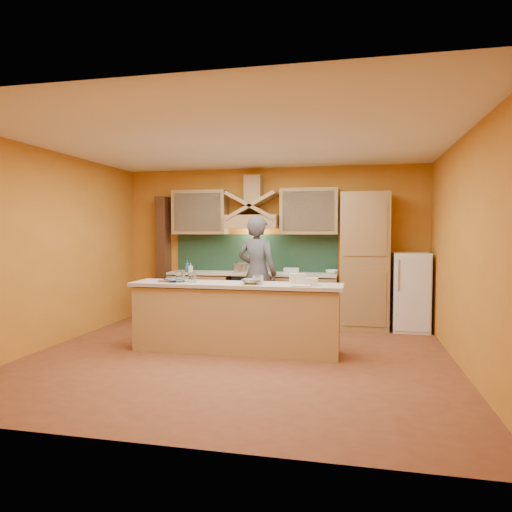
% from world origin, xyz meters
% --- Properties ---
extents(floor, '(5.50, 5.00, 0.01)m').
position_xyz_m(floor, '(0.00, 0.00, 0.00)').
color(floor, brown).
rests_on(floor, ground).
extents(ceiling, '(5.50, 5.00, 0.01)m').
position_xyz_m(ceiling, '(0.00, 0.00, 2.80)').
color(ceiling, white).
rests_on(ceiling, wall_back).
extents(wall_back, '(5.50, 0.02, 2.80)m').
position_xyz_m(wall_back, '(0.00, 2.50, 1.40)').
color(wall_back, orange).
rests_on(wall_back, floor).
extents(wall_front, '(5.50, 0.02, 2.80)m').
position_xyz_m(wall_front, '(0.00, -2.50, 1.40)').
color(wall_front, orange).
rests_on(wall_front, floor).
extents(wall_left, '(0.02, 5.00, 2.80)m').
position_xyz_m(wall_left, '(-2.75, 0.00, 1.40)').
color(wall_left, orange).
rests_on(wall_left, floor).
extents(wall_right, '(0.02, 5.00, 2.80)m').
position_xyz_m(wall_right, '(2.75, 0.00, 1.40)').
color(wall_right, orange).
rests_on(wall_right, floor).
extents(base_cabinet_left, '(1.10, 0.60, 0.86)m').
position_xyz_m(base_cabinet_left, '(-1.25, 2.20, 0.43)').
color(base_cabinet_left, '#A17A49').
rests_on(base_cabinet_left, floor).
extents(base_cabinet_right, '(1.10, 0.60, 0.86)m').
position_xyz_m(base_cabinet_right, '(0.65, 2.20, 0.43)').
color(base_cabinet_right, '#A17A49').
rests_on(base_cabinet_right, floor).
extents(counter_top, '(3.00, 0.62, 0.04)m').
position_xyz_m(counter_top, '(-0.30, 2.20, 0.90)').
color(counter_top, beige).
rests_on(counter_top, base_cabinet_left).
extents(stove, '(0.60, 0.58, 0.90)m').
position_xyz_m(stove, '(-0.30, 2.20, 0.45)').
color(stove, black).
rests_on(stove, floor).
extents(backsplash, '(3.00, 0.03, 0.70)m').
position_xyz_m(backsplash, '(-0.30, 2.48, 1.25)').
color(backsplash, '#163123').
rests_on(backsplash, wall_back).
extents(range_hood, '(0.92, 0.50, 0.24)m').
position_xyz_m(range_hood, '(-0.30, 2.25, 1.82)').
color(range_hood, '#A17A49').
rests_on(range_hood, wall_back).
extents(hood_chimney, '(0.30, 0.30, 0.50)m').
position_xyz_m(hood_chimney, '(-0.30, 2.35, 2.40)').
color(hood_chimney, '#A17A49').
rests_on(hood_chimney, wall_back).
extents(upper_cabinet_left, '(1.00, 0.35, 0.80)m').
position_xyz_m(upper_cabinet_left, '(-1.30, 2.33, 2.00)').
color(upper_cabinet_left, '#A17A49').
rests_on(upper_cabinet_left, wall_back).
extents(upper_cabinet_right, '(1.00, 0.35, 0.80)m').
position_xyz_m(upper_cabinet_right, '(0.70, 2.33, 2.00)').
color(upper_cabinet_right, '#A17A49').
rests_on(upper_cabinet_right, wall_back).
extents(pantry_column, '(0.80, 0.60, 2.30)m').
position_xyz_m(pantry_column, '(1.65, 2.20, 1.15)').
color(pantry_column, '#A17A49').
rests_on(pantry_column, floor).
extents(fridge, '(0.58, 0.60, 1.30)m').
position_xyz_m(fridge, '(2.40, 2.20, 0.65)').
color(fridge, white).
rests_on(fridge, floor).
extents(trim_column_left, '(0.20, 0.30, 2.30)m').
position_xyz_m(trim_column_left, '(-2.05, 2.35, 1.15)').
color(trim_column_left, '#472816').
rests_on(trim_column_left, floor).
extents(island_body, '(2.80, 0.55, 0.88)m').
position_xyz_m(island_body, '(-0.10, 0.30, 0.44)').
color(island_body, tan).
rests_on(island_body, floor).
extents(island_top, '(2.90, 0.62, 0.05)m').
position_xyz_m(island_top, '(-0.10, 0.30, 0.92)').
color(island_top, beige).
rests_on(island_top, island_body).
extents(person, '(0.79, 0.62, 1.91)m').
position_xyz_m(person, '(-0.10, 1.73, 0.95)').
color(person, '#4C4C51').
rests_on(person, floor).
extents(pot_large, '(0.28, 0.28, 0.16)m').
position_xyz_m(pot_large, '(-0.50, 2.14, 0.98)').
color(pot_large, silver).
rests_on(pot_large, stove).
extents(pot_small, '(0.23, 0.23, 0.13)m').
position_xyz_m(pot_small, '(-0.19, 2.36, 0.97)').
color(pot_small, '#AEAFB5').
rests_on(pot_small, stove).
extents(soap_bottle_a, '(0.10, 0.10, 0.17)m').
position_xyz_m(soap_bottle_a, '(-1.37, 1.97, 1.01)').
color(soap_bottle_a, white).
rests_on(soap_bottle_a, counter_top).
extents(soap_bottle_b, '(0.09, 0.09, 0.22)m').
position_xyz_m(soap_bottle_b, '(-1.46, 2.04, 1.03)').
color(soap_bottle_b, '#306084').
rests_on(soap_bottle_b, counter_top).
extents(bowl_back, '(0.24, 0.24, 0.07)m').
position_xyz_m(bowl_back, '(1.10, 2.27, 0.95)').
color(bowl_back, white).
rests_on(bowl_back, counter_top).
extents(dish_rack, '(0.28, 0.22, 0.09)m').
position_xyz_m(dish_rack, '(0.41, 2.18, 0.97)').
color(dish_rack, silver).
rests_on(dish_rack, counter_top).
extents(book_lower, '(0.22, 0.29, 0.03)m').
position_xyz_m(book_lower, '(-1.18, 0.31, 0.96)').
color(book_lower, '#B2523F').
rests_on(book_lower, island_top).
extents(book_upper, '(0.34, 0.37, 0.02)m').
position_xyz_m(book_upper, '(-1.04, 0.35, 0.98)').
color(book_upper, '#3D6D88').
rests_on(book_upper, island_top).
extents(jar_large, '(0.14, 0.14, 0.15)m').
position_xyz_m(jar_large, '(-0.87, 0.22, 1.02)').
color(jar_large, white).
rests_on(jar_large, island_top).
extents(jar_small, '(0.13, 0.13, 0.13)m').
position_xyz_m(jar_small, '(-0.71, 0.27, 1.01)').
color(jar_small, silver).
rests_on(jar_small, island_top).
extents(kitchen_scale, '(0.15, 0.15, 0.11)m').
position_xyz_m(kitchen_scale, '(0.23, 0.23, 1.00)').
color(kitchen_scale, silver).
rests_on(kitchen_scale, island_top).
extents(mixing_bowl, '(0.29, 0.29, 0.07)m').
position_xyz_m(mixing_bowl, '(0.14, 0.21, 0.98)').
color(mixing_bowl, silver).
rests_on(mixing_bowl, island_top).
extents(cloth, '(0.25, 0.18, 0.02)m').
position_xyz_m(cloth, '(0.82, 0.12, 0.95)').
color(cloth, '#C9ABA5').
rests_on(cloth, island_top).
extents(grocery_bag_a, '(0.25, 0.22, 0.13)m').
position_xyz_m(grocery_bag_a, '(0.74, 0.42, 1.01)').
color(grocery_bag_a, beige).
rests_on(grocery_bag_a, island_top).
extents(grocery_bag_b, '(0.17, 0.14, 0.10)m').
position_xyz_m(grocery_bag_b, '(0.94, 0.21, 0.99)').
color(grocery_bag_b, beige).
rests_on(grocery_bag_b, island_top).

